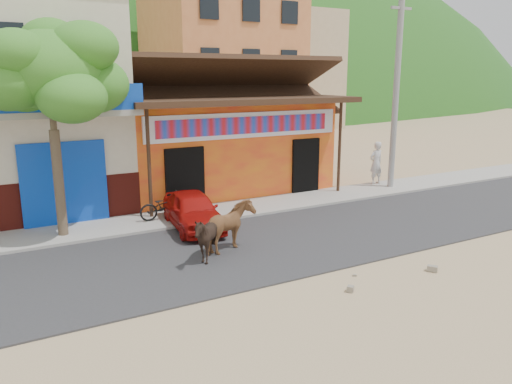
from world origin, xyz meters
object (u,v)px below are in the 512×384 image
(cow_tan, at_px, (229,227))
(cow_dark, at_px, (206,238))
(pedestrian, at_px, (376,163))
(utility_pole, at_px, (396,87))
(tree, at_px, (54,130))
(scooter, at_px, (165,206))
(red_car, at_px, (193,210))

(cow_tan, relative_size, cow_dark, 1.30)
(cow_dark, height_order, pedestrian, pedestrian)
(utility_pole, height_order, pedestrian, utility_pole)
(tree, distance_m, cow_tan, 5.53)
(utility_pole, height_order, cow_tan, utility_pole)
(pedestrian, bearing_deg, scooter, 2.53)
(tree, xyz_separation_m, scooter, (3.10, 0.08, -2.57))
(tree, relative_size, pedestrian, 3.36)
(utility_pole, relative_size, scooter, 4.87)
(tree, relative_size, cow_dark, 4.99)
(utility_pole, distance_m, red_car, 9.92)
(utility_pole, xyz_separation_m, cow_dark, (-9.97, -3.98, -3.48))
(cow_dark, height_order, red_car, cow_dark)
(cow_tan, height_order, scooter, cow_tan)
(cow_dark, height_order, scooter, cow_dark)
(tree, xyz_separation_m, cow_dark, (2.83, -3.78, -2.48))
(tree, xyz_separation_m, pedestrian, (12.60, 0.90, -2.11))
(tree, height_order, utility_pole, utility_pole)
(cow_dark, xyz_separation_m, red_car, (0.77, 2.78, -0.03))
(cow_tan, distance_m, scooter, 3.50)
(utility_pole, xyz_separation_m, cow_tan, (-9.15, -3.58, -3.42))
(tree, bearing_deg, red_car, -15.52)
(red_car, bearing_deg, utility_pole, 14.06)
(cow_tan, bearing_deg, cow_dark, 90.49)
(utility_pole, height_order, red_car, utility_pole)
(utility_pole, bearing_deg, tree, -179.10)
(cow_tan, bearing_deg, red_car, -24.13)
(cow_dark, bearing_deg, cow_tan, 110.24)
(pedestrian, bearing_deg, tree, 1.66)
(tree, relative_size, red_car, 1.80)
(tree, bearing_deg, cow_dark, -53.11)
(red_car, bearing_deg, cow_tan, -82.09)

